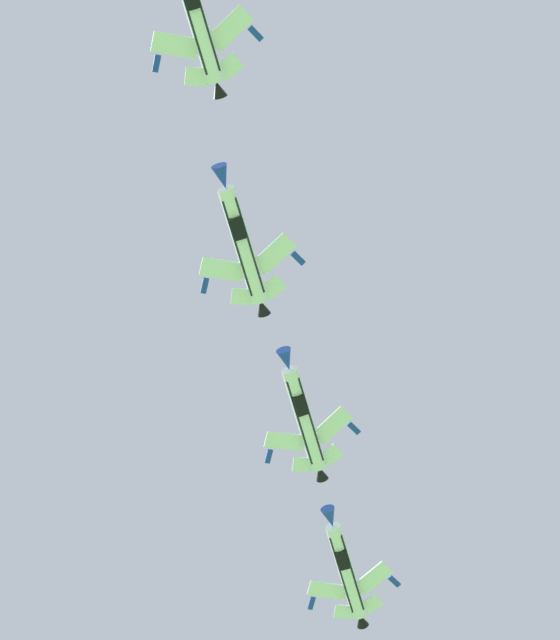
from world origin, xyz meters
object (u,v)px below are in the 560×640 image
at_px(fighter_jet_left_outer, 346,569).
at_px(fighter_jet_left_wing, 242,243).
at_px(fighter_jet_right_wing, 304,417).
at_px(fighter_jet_lead, 196,15).

bearing_deg(fighter_jet_left_outer, fighter_jet_left_wing, 89.79).
distance_m(fighter_jet_right_wing, fighter_jet_left_outer, 18.99).
height_order(fighter_jet_left_wing, fighter_jet_left_outer, fighter_jet_left_outer).
bearing_deg(fighter_jet_right_wing, fighter_jet_left_wing, 88.88).
relative_size(fighter_jet_left_wing, fighter_jet_right_wing, 1.00).
bearing_deg(fighter_jet_right_wing, fighter_jet_lead, 91.90).
distance_m(fighter_jet_left_wing, fighter_jet_left_outer, 40.50).
xyz_separation_m(fighter_jet_right_wing, fighter_jet_left_outer, (-8.31, 17.05, -1.06)).
height_order(fighter_jet_left_wing, fighter_jet_right_wing, fighter_jet_right_wing).
distance_m(fighter_jet_lead, fighter_jet_left_wing, 21.96).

